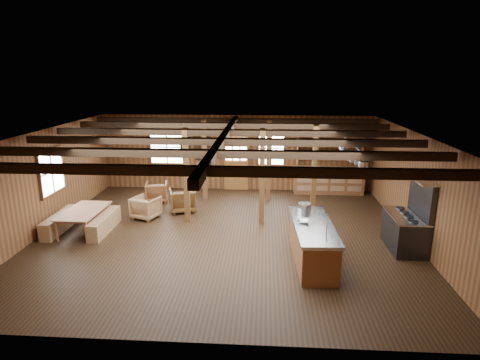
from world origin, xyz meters
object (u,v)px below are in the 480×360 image
object	(u,v)px
commercial_range	(407,225)
dining_table	(86,221)
kitchen_island	(313,243)
armchair_a	(182,200)
armchair_b	(157,192)
armchair_c	(146,207)

from	to	relation	value
commercial_range	dining_table	distance (m)	8.58
kitchen_island	armchair_a	distance (m)	5.01
kitchen_island	commercial_range	xyz separation A→B (m)	(2.44, 0.90, 0.14)
commercial_range	armchair_b	xyz separation A→B (m)	(-7.28, 3.37, -0.28)
armchair_a	armchair_c	xyz separation A→B (m)	(-0.98, -0.69, -0.03)
armchair_c	commercial_range	bearing A→B (deg)	-172.72
armchair_b	armchair_c	world-z (taller)	armchair_c
kitchen_island	armchair_b	world-z (taller)	kitchen_island
armchair_b	armchair_c	bearing A→B (deg)	81.71
armchair_b	commercial_range	bearing A→B (deg)	142.99
dining_table	armchair_b	size ratio (longest dim) A/B	2.34
armchair_a	armchair_c	bearing A→B (deg)	17.63
dining_table	armchair_c	bearing A→B (deg)	-49.93
commercial_range	armchair_a	xyz separation A→B (m)	(-6.19, 2.42, -0.25)
kitchen_island	armchair_c	xyz separation A→B (m)	(-4.73, 2.63, -0.14)
armchair_c	armchair_a	bearing A→B (deg)	-124.07
armchair_b	armchair_c	distance (m)	1.64
commercial_range	armchair_a	world-z (taller)	commercial_range
dining_table	armchair_c	size ratio (longest dim) A/B	2.33
dining_table	armchair_c	world-z (taller)	armchair_c
dining_table	armchair_a	xyz separation A→B (m)	(2.36, 1.81, 0.06)
armchair_a	dining_table	bearing A→B (deg)	20.06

